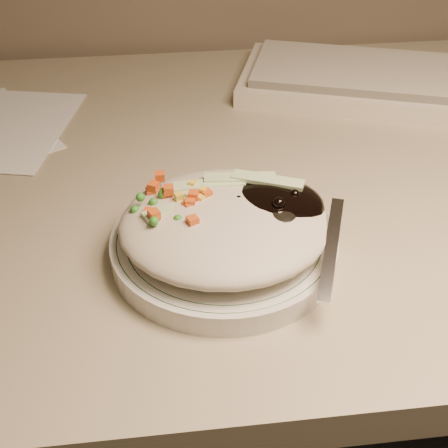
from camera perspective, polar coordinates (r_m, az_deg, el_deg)
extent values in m
cube|color=gray|center=(0.74, 2.85, 4.23)|extent=(1.40, 0.70, 0.04)
cylinder|color=silver|center=(0.59, 0.00, -2.04)|extent=(0.21, 0.21, 0.02)
torus|color=#144723|center=(0.58, 0.00, -1.27)|extent=(0.20, 0.20, 0.00)
torus|color=#144723|center=(0.58, 0.00, -1.27)|extent=(0.18, 0.18, 0.00)
ellipsoid|color=#BCB198|center=(0.56, 0.06, 0.04)|extent=(0.19, 0.18, 0.04)
ellipsoid|color=black|center=(0.58, 4.32, 1.63)|extent=(0.10, 0.09, 0.03)
ellipsoid|color=orange|center=(0.58, -4.64, 1.05)|extent=(0.08, 0.08, 0.02)
sphere|color=black|center=(0.57, 1.34, 2.09)|extent=(0.01, 0.01, 0.01)
sphere|color=black|center=(0.58, 4.10, 2.63)|extent=(0.01, 0.01, 0.01)
sphere|color=black|center=(0.57, 6.48, 2.69)|extent=(0.01, 0.01, 0.01)
sphere|color=black|center=(0.59, 5.52, 2.91)|extent=(0.01, 0.01, 0.01)
sphere|color=black|center=(0.56, 5.02, 1.88)|extent=(0.01, 0.01, 0.01)
sphere|color=black|center=(0.57, 3.98, 2.21)|extent=(0.01, 0.01, 0.01)
sphere|color=black|center=(0.58, 4.88, 2.87)|extent=(0.01, 0.01, 0.01)
cube|color=#D75117|center=(0.57, -5.08, 3.13)|extent=(0.01, 0.01, 0.01)
cube|color=#D75117|center=(0.56, -3.33, 1.09)|extent=(0.01, 0.01, 0.01)
cube|color=#D75117|center=(0.58, -6.47, 3.40)|extent=(0.01, 0.01, 0.01)
cube|color=#D75117|center=(0.56, -2.80, 2.61)|extent=(0.01, 0.01, 0.01)
cube|color=#D75117|center=(0.56, -3.11, 1.96)|extent=(0.01, 0.01, 0.01)
cube|color=#D75117|center=(0.59, -6.63, 2.96)|extent=(0.01, 0.01, 0.01)
cube|color=#D75117|center=(0.57, -5.31, 2.84)|extent=(0.01, 0.01, 0.01)
cube|color=#D75117|center=(0.56, -3.28, 1.67)|extent=(0.01, 0.01, 0.01)
cube|color=#D75117|center=(0.57, -1.62, 2.73)|extent=(0.01, 0.01, 0.01)
cube|color=#D75117|center=(0.59, -5.89, 4.36)|extent=(0.01, 0.01, 0.01)
cube|color=#D75117|center=(0.54, -6.41, 0.87)|extent=(0.01, 0.01, 0.01)
cube|color=#D75117|center=(0.53, -2.89, 0.26)|extent=(0.01, 0.01, 0.01)
cube|color=#D75117|center=(0.56, -6.90, 0.97)|extent=(0.01, 0.01, 0.01)
cube|color=#D75117|center=(0.59, -6.54, 2.74)|extent=(0.01, 0.01, 0.01)
sphere|color=#388C28|center=(0.57, -3.21, 2.10)|extent=(0.01, 0.01, 0.01)
sphere|color=#388C28|center=(0.54, -6.42, 0.25)|extent=(0.01, 0.01, 0.01)
sphere|color=#388C28|center=(0.57, -6.48, 1.98)|extent=(0.01, 0.01, 0.01)
sphere|color=#388C28|center=(0.56, -7.66, 2.44)|extent=(0.01, 0.01, 0.01)
sphere|color=#388C28|center=(0.57, -3.55, 2.33)|extent=(0.01, 0.01, 0.01)
sphere|color=#388C28|center=(0.55, -2.61, 0.20)|extent=(0.01, 0.01, 0.01)
sphere|color=#388C28|center=(0.57, -4.70, 1.47)|extent=(0.01, 0.01, 0.01)
sphere|color=#388C28|center=(0.55, -5.28, 0.23)|extent=(0.01, 0.01, 0.01)
sphere|color=#388C28|center=(0.57, -8.16, 1.30)|extent=(0.01, 0.01, 0.01)
sphere|color=#388C28|center=(0.57, -5.44, 2.96)|extent=(0.01, 0.01, 0.01)
sphere|color=#388C28|center=(0.57, -5.66, 2.76)|extent=(0.01, 0.01, 0.01)
sphere|color=#388C28|center=(0.56, -6.36, 0.96)|extent=(0.01, 0.01, 0.01)
sphere|color=#388C28|center=(0.54, -4.23, 0.43)|extent=(0.01, 0.01, 0.01)
sphere|color=#388C28|center=(0.59, -1.38, 3.30)|extent=(0.01, 0.01, 0.01)
cube|color=yellow|center=(0.57, -3.67, 2.33)|extent=(0.01, 0.01, 0.01)
cube|color=yellow|center=(0.56, -2.14, 2.28)|extent=(0.01, 0.01, 0.01)
cube|color=yellow|center=(0.58, -4.76, 2.40)|extent=(0.01, 0.01, 0.01)
cube|color=yellow|center=(0.56, -4.16, 2.48)|extent=(0.01, 0.01, 0.01)
cube|color=yellow|center=(0.56, -4.67, 1.35)|extent=(0.01, 0.01, 0.01)
cube|color=yellow|center=(0.57, -1.96, 3.02)|extent=(0.01, 0.01, 0.01)
cube|color=yellow|center=(0.58, -2.88, 3.63)|extent=(0.01, 0.01, 0.01)
cube|color=yellow|center=(0.56, -3.71, 1.35)|extent=(0.01, 0.01, 0.01)
cube|color=#B2D18C|center=(0.58, -1.39, 3.62)|extent=(0.07, 0.02, 0.00)
cube|color=#B2D18C|center=(0.59, 1.46, 4.24)|extent=(0.07, 0.02, 0.00)
cube|color=#B2D18C|center=(0.56, -4.13, 1.56)|extent=(0.07, 0.04, 0.00)
cube|color=#B2D18C|center=(0.59, 4.03, 4.03)|extent=(0.07, 0.04, 0.00)
cube|color=#B2D18C|center=(0.55, 0.64, 0.66)|extent=(0.07, 0.02, 0.00)
ellipsoid|color=silver|center=(0.56, 5.06, 1.02)|extent=(0.05, 0.06, 0.01)
cube|color=silver|center=(0.54, 9.77, -2.15)|extent=(0.05, 0.11, 0.03)
cube|color=beige|center=(0.92, 17.92, 11.73)|extent=(0.54, 0.33, 0.02)
cube|color=beige|center=(0.92, 18.13, 12.74)|extent=(0.49, 0.29, 0.01)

